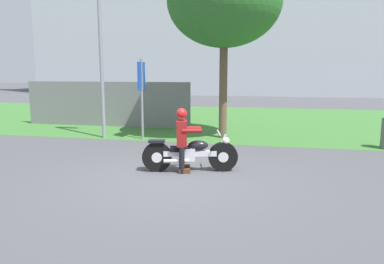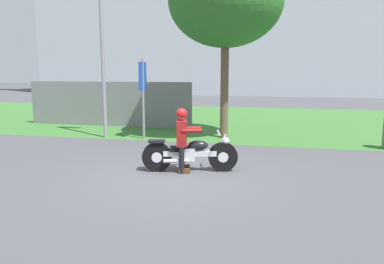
% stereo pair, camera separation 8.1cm
% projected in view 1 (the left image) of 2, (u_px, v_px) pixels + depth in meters
% --- Properties ---
extents(ground, '(120.00, 120.00, 0.00)m').
position_uv_depth(ground, '(175.00, 178.00, 7.58)').
color(ground, '#4C4C51').
extents(grass_verge, '(60.00, 12.00, 0.01)m').
position_uv_depth(grass_verge, '(230.00, 119.00, 16.98)').
color(grass_verge, '#3D7533').
rests_on(grass_verge, ground).
extents(stadium_facade, '(51.25, 8.00, 17.60)m').
position_uv_depth(stadium_facade, '(291.00, 3.00, 35.15)').
color(stadium_facade, '#B2B7C1').
rests_on(stadium_facade, ground).
extents(motorcycle_lead, '(2.08, 0.79, 0.88)m').
position_uv_depth(motorcycle_lead, '(190.00, 154.00, 8.05)').
color(motorcycle_lead, black).
rests_on(motorcycle_lead, ground).
extents(rider_lead, '(0.62, 0.55, 1.41)m').
position_uv_depth(rider_lead, '(183.00, 135.00, 7.98)').
color(rider_lead, black).
rests_on(rider_lead, ground).
extents(tree_roadside, '(3.67, 3.67, 5.88)m').
position_uv_depth(tree_roadside, '(224.00, 1.00, 11.58)').
color(tree_roadside, brown).
rests_on(tree_roadside, ground).
extents(streetlight_pole, '(0.96, 0.20, 5.80)m').
position_uv_depth(streetlight_pole, '(103.00, 27.00, 11.67)').
color(streetlight_pole, gray).
rests_on(streetlight_pole, ground).
extents(sign_banner, '(0.08, 0.60, 2.60)m').
position_uv_depth(sign_banner, '(142.00, 86.00, 11.75)').
color(sign_banner, gray).
rests_on(sign_banner, ground).
extents(fence_segment, '(7.00, 0.06, 1.80)m').
position_uv_depth(fence_segment, '(106.00, 104.00, 14.76)').
color(fence_segment, slate).
rests_on(fence_segment, ground).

